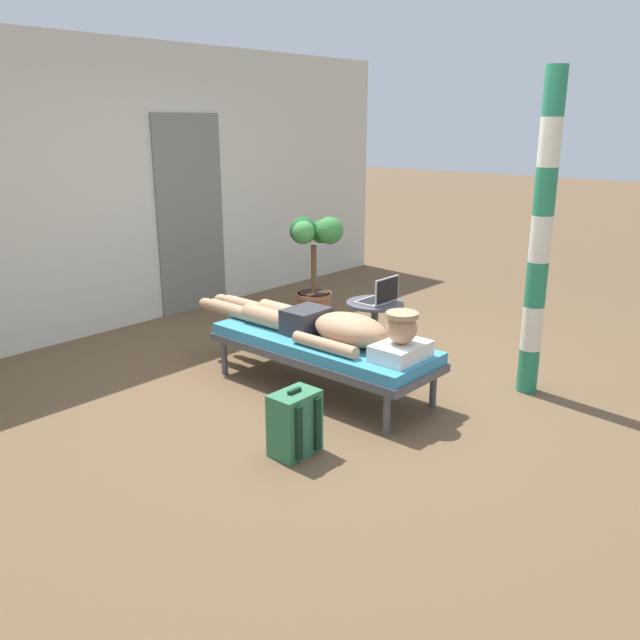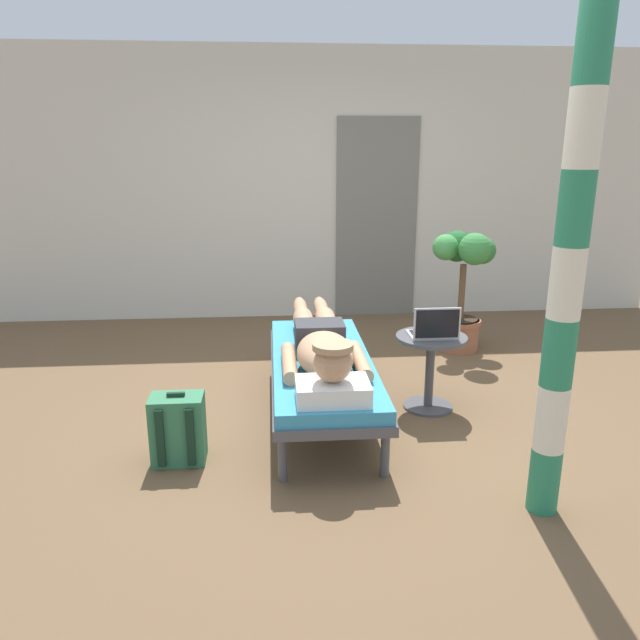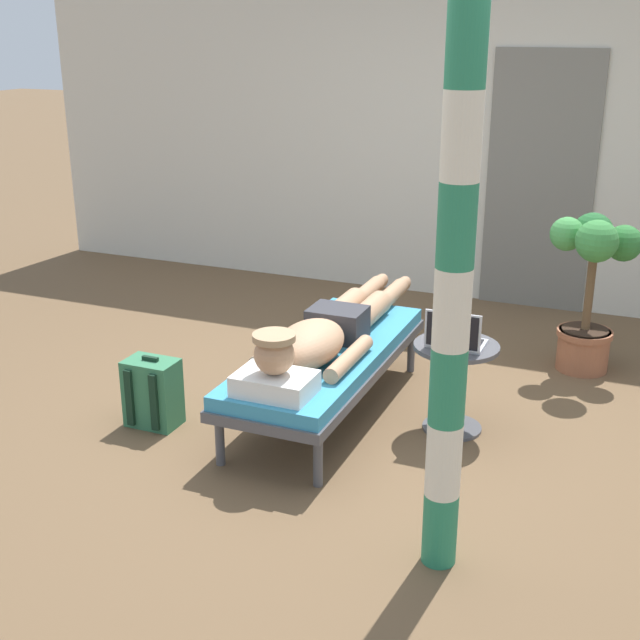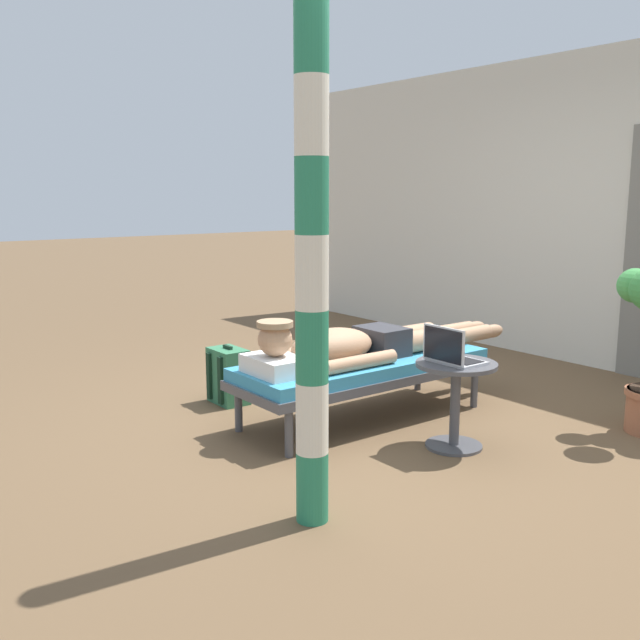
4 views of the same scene
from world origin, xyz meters
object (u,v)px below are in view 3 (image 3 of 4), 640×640
object	(u,v)px
side_table	(455,372)
laptop	(455,338)
lounge_chair	(327,359)
backpack	(153,393)
porch_post	(452,309)
potted_plant	(591,281)
person_reclining	(325,333)

from	to	relation	value
side_table	laptop	xyz separation A→B (m)	(0.00, -0.05, 0.23)
side_table	lounge_chair	bearing A→B (deg)	-174.27
backpack	porch_post	size ratio (longest dim) A/B	0.18
side_table	porch_post	world-z (taller)	porch_post
lounge_chair	side_table	size ratio (longest dim) A/B	3.45
side_table	backpack	distance (m)	1.74
laptop	potted_plant	size ratio (longest dim) A/B	0.29
side_table	porch_post	distance (m)	1.51
backpack	potted_plant	distance (m)	2.89
potted_plant	porch_post	xyz separation A→B (m)	(-0.33, -2.45, 0.54)
person_reclining	backpack	distance (m)	1.05
porch_post	backpack	bearing A→B (deg)	161.00
person_reclining	backpack	size ratio (longest dim) A/B	5.12
potted_plant	person_reclining	bearing A→B (deg)	-135.64
side_table	backpack	bearing A→B (deg)	-159.48
lounge_chair	person_reclining	distance (m)	0.18
backpack	potted_plant	bearing A→B (deg)	39.28
backpack	porch_post	xyz separation A→B (m)	(1.88, -0.65, 0.97)
person_reclining	porch_post	world-z (taller)	porch_post
lounge_chair	porch_post	distance (m)	1.75
laptop	backpack	xyz separation A→B (m)	(-1.62, -0.56, -0.39)
side_table	backpack	xyz separation A→B (m)	(-1.62, -0.61, -0.16)
lounge_chair	porch_post	bearing A→B (deg)	-49.41
potted_plant	porch_post	distance (m)	2.53
person_reclining	potted_plant	xyz separation A→B (m)	(1.34, 1.31, 0.11)
person_reclining	porch_post	distance (m)	1.66
lounge_chair	person_reclining	size ratio (longest dim) A/B	0.83
porch_post	lounge_chair	bearing A→B (deg)	130.59
laptop	side_table	bearing A→B (deg)	90.00
backpack	porch_post	bearing A→B (deg)	-19.00
person_reclining	side_table	xyz separation A→B (m)	(0.75, 0.11, -0.16)
backpack	potted_plant	xyz separation A→B (m)	(2.21, 1.81, 0.43)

